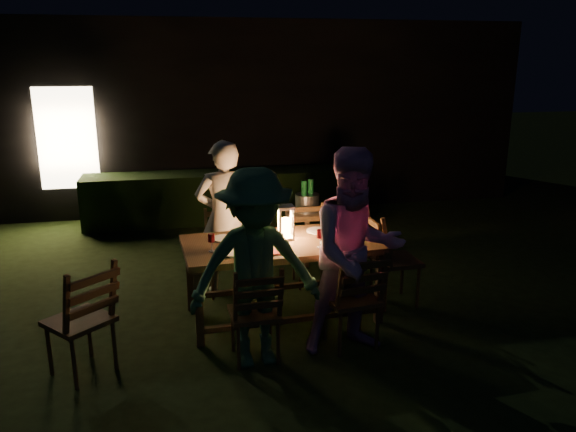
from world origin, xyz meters
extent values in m
plane|color=black|center=(0.00, 0.00, 0.00)|extent=(40.00, 40.00, 0.00)
cube|color=black|center=(0.00, 6.20, 1.60)|extent=(10.00, 4.00, 3.20)
cube|color=#FFE5B2|center=(-2.80, 4.21, 1.35)|extent=(0.90, 0.06, 1.60)
cube|color=black|center=(-0.50, 3.75, 0.40)|extent=(4.20, 0.70, 0.80)
cube|color=#4E331A|center=(-0.16, 0.01, 0.78)|extent=(2.01, 1.09, 0.06)
cube|color=#4E331A|center=(-1.02, -0.44, 0.36)|extent=(0.07, 0.07, 0.72)
cube|color=#4E331A|center=(-1.07, 0.36, 0.36)|extent=(0.07, 0.07, 0.72)
cube|color=#4E331A|center=(0.76, -0.33, 0.36)|extent=(0.07, 0.07, 0.72)
cube|color=#4E331A|center=(0.71, 0.47, 0.36)|extent=(0.07, 0.07, 0.72)
cube|color=#4E331A|center=(-0.56, -0.76, 0.43)|extent=(0.44, 0.42, 0.04)
cube|color=#4E331A|center=(-0.55, -0.94, 0.70)|extent=(0.43, 0.16, 0.49)
cube|color=#4E331A|center=(0.34, -0.71, 0.46)|extent=(0.50, 0.48, 0.04)
cube|color=#4E331A|center=(0.36, -0.90, 0.74)|extent=(0.46, 0.21, 0.53)
cube|color=#4E331A|center=(-0.65, 0.74, 0.44)|extent=(0.44, 0.42, 0.04)
cube|color=#4E331A|center=(-0.66, 0.92, 0.72)|extent=(0.44, 0.15, 0.51)
cube|color=#4E331A|center=(0.34, 0.80, 0.43)|extent=(0.43, 0.41, 0.04)
cube|color=#4E331A|center=(0.34, 0.98, 0.70)|extent=(0.43, 0.15, 0.50)
cube|color=#4E331A|center=(1.09, 0.09, 0.49)|extent=(0.47, 0.49, 0.04)
cube|color=#4E331A|center=(0.88, 0.09, 0.79)|extent=(0.18, 0.48, 0.56)
cube|color=#4E331A|center=(-2.02, -0.70, 0.48)|extent=(0.64, 0.64, 0.04)
cube|color=#4E331A|center=(-1.88, -0.85, 0.77)|extent=(0.45, 0.42, 0.55)
imported|color=beige|center=(-0.66, 0.81, 0.87)|extent=(0.66, 0.45, 1.73)
imported|color=#DF99D3|center=(0.34, -0.78, 0.93)|extent=(0.94, 0.76, 1.86)
imported|color=#3A7448|center=(-0.56, -0.83, 0.86)|extent=(1.15, 0.71, 1.73)
cube|color=white|center=(-0.11, 0.07, 0.83)|extent=(0.15, 0.15, 0.03)
cube|color=white|center=(-0.11, 0.07, 1.15)|extent=(0.16, 0.16, 0.03)
cylinder|color=#FF9E3F|center=(-0.11, 0.07, 0.94)|extent=(0.09, 0.09, 0.18)
cylinder|color=white|center=(-0.72, 0.20, 0.82)|extent=(0.25, 0.25, 0.01)
cylinder|color=white|center=(-0.69, -0.24, 0.82)|extent=(0.25, 0.25, 0.01)
cylinder|color=white|center=(0.28, 0.26, 0.82)|extent=(0.25, 0.25, 0.01)
cylinder|color=white|center=(0.31, -0.18, 0.82)|extent=(0.25, 0.25, 0.01)
cylinder|color=#0F471E|center=(-0.41, 0.00, 0.95)|extent=(0.07, 0.07, 0.28)
cube|color=red|center=(-0.29, -0.31, 0.82)|extent=(0.18, 0.14, 0.01)
cube|color=red|center=(0.41, -0.25, 0.82)|extent=(0.18, 0.14, 0.01)
cube|color=black|center=(-0.76, -0.32, 0.82)|extent=(0.14, 0.07, 0.01)
cylinder|color=#8C6446|center=(0.42, 1.33, 0.72)|extent=(0.55, 0.55, 0.04)
cylinder|color=#8C6446|center=(0.42, 1.33, 0.36)|extent=(0.06, 0.06, 0.72)
cylinder|color=#A5A8AD|center=(0.42, 1.33, 0.85)|extent=(0.30, 0.30, 0.22)
cylinder|color=#0F471E|center=(0.37, 1.29, 0.90)|extent=(0.07, 0.07, 0.32)
cylinder|color=#0F471E|center=(0.47, 1.37, 0.90)|extent=(0.07, 0.07, 0.32)
camera|label=1|loc=(-1.19, -5.20, 2.57)|focal=35.00mm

